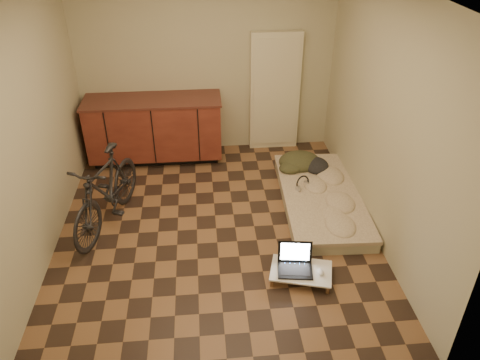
{
  "coord_description": "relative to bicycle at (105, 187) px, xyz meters",
  "views": [
    {
      "loc": [
        -0.12,
        -4.24,
        3.3
      ],
      "look_at": [
        0.29,
        0.14,
        0.55
      ],
      "focal_mm": 35.0,
      "sensor_mm": 36.0,
      "label": 1
    }
  ],
  "objects": [
    {
      "name": "bicycle",
      "position": [
        0.0,
        0.0,
        0.0
      ],
      "size": [
        0.91,
        1.59,
        0.99
      ],
      "primitive_type": "imported",
      "rotation": [
        0.0,
        0.0,
        -0.32
      ],
      "color": "black",
      "rests_on": "ground"
    },
    {
      "name": "appliance_panel",
      "position": [
        2.15,
        1.73,
        0.36
      ],
      "size": [
        0.7,
        0.1,
        1.7
      ],
      "primitive_type": "cube",
      "color": "beige",
      "rests_on": "ground"
    },
    {
      "name": "headphones",
      "position": [
        2.29,
        0.29,
        -0.26
      ],
      "size": [
        0.29,
        0.29,
        0.15
      ],
      "primitive_type": null,
      "rotation": [
        0.0,
        0.0,
        0.52
      ],
      "color": "black",
      "rests_on": "futon"
    },
    {
      "name": "lap_desk",
      "position": [
        2.0,
        -1.08,
        -0.41
      ],
      "size": [
        0.68,
        0.53,
        0.1
      ],
      "rotation": [
        0.0,
        0.0,
        -0.27
      ],
      "color": "brown",
      "rests_on": "ground"
    },
    {
      "name": "mouse",
      "position": [
        2.18,
        -1.15,
        -0.38
      ],
      "size": [
        0.06,
        0.1,
        0.04
      ],
      "primitive_type": "ellipsoid",
      "rotation": [
        0.0,
        0.0,
        0.01
      ],
      "color": "silver",
      "rests_on": "lap_desk"
    },
    {
      "name": "clothing_pile",
      "position": [
        2.42,
        0.82,
        -0.21
      ],
      "size": [
        0.6,
        0.51,
        0.23
      ],
      "primitive_type": null,
      "rotation": [
        0.0,
        0.0,
        -0.04
      ],
      "color": "#34361F",
      "rests_on": "futon"
    },
    {
      "name": "cabinets",
      "position": [
        0.45,
        1.49,
        -0.03
      ],
      "size": [
        1.84,
        0.62,
        0.91
      ],
      "color": "black",
      "rests_on": "ground"
    },
    {
      "name": "laptop",
      "position": [
        1.94,
        -1.04,
        -0.35
      ],
      "size": [
        0.38,
        0.35,
        0.23
      ],
      "rotation": [
        0.0,
        0.0,
        -0.14
      ],
      "color": "black",
      "rests_on": "lap_desk"
    },
    {
      "name": "futon",
      "position": [
        2.5,
        0.16,
        -0.41
      ],
      "size": [
        1.0,
        1.96,
        0.17
      ],
      "rotation": [
        0.0,
        0.0,
        -0.04
      ],
      "color": "#B4AE90",
      "rests_on": "ground"
    },
    {
      "name": "room_shell",
      "position": [
        1.2,
        -0.21,
        0.81
      ],
      "size": [
        3.5,
        4.0,
        2.6
      ],
      "color": "brown",
      "rests_on": "ground"
    }
  ]
}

